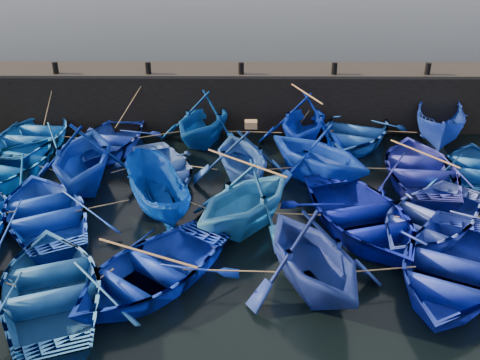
{
  "coord_description": "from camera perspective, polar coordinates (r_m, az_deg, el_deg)",
  "views": [
    {
      "loc": [
        0.13,
        -13.04,
        8.81
      ],
      "look_at": [
        0.0,
        3.2,
        0.7
      ],
      "focal_mm": 40.0,
      "sensor_mm": 36.0,
      "label": 1
    }
  ],
  "objects": [
    {
      "name": "ground",
      "position": [
        15.74,
        -0.09,
        -7.51
      ],
      "size": [
        120.0,
        120.0,
        0.0
      ],
      "primitive_type": "plane",
      "color": "black",
      "rests_on": "ground"
    },
    {
      "name": "quay_wall",
      "position": [
        24.73,
        0.14,
        8.73
      ],
      "size": [
        26.0,
        2.5,
        2.5
      ],
      "primitive_type": "cube",
      "color": "black",
      "rests_on": "ground"
    },
    {
      "name": "quay_top",
      "position": [
        24.36,
        0.14,
        11.67
      ],
      "size": [
        26.0,
        2.5,
        0.12
      ],
      "primitive_type": "cube",
      "color": "black",
      "rests_on": "quay_wall"
    },
    {
      "name": "bollard_0",
      "position": [
        24.78,
        -19.09,
        11.24
      ],
      "size": [
        0.24,
        0.24,
        0.5
      ],
      "primitive_type": "cylinder",
      "color": "black",
      "rests_on": "quay_top"
    },
    {
      "name": "bollard_1",
      "position": [
        23.77,
        -9.77,
        11.69
      ],
      "size": [
        0.24,
        0.24,
        0.5
      ],
      "primitive_type": "cylinder",
      "color": "black",
      "rests_on": "quay_top"
    },
    {
      "name": "bollard_2",
      "position": [
        23.41,
        0.13,
        11.84
      ],
      "size": [
        0.24,
        0.24,
        0.5
      ],
      "primitive_type": "cylinder",
      "color": "black",
      "rests_on": "quay_top"
    },
    {
      "name": "bollard_3",
      "position": [
        23.73,
        10.04,
        11.64
      ],
      "size": [
        0.24,
        0.24,
        0.5
      ],
      "primitive_type": "cylinder",
      "color": "black",
      "rests_on": "quay_top"
    },
    {
      "name": "bollard_4",
      "position": [
        24.7,
        19.4,
        11.14
      ],
      "size": [
        0.24,
        0.24,
        0.5
      ],
      "primitive_type": "cylinder",
      "color": "black",
      "rests_on": "quay_top"
    },
    {
      "name": "boat_0",
      "position": [
        23.85,
        -21.12,
        4.49
      ],
      "size": [
        4.39,
        5.81,
        1.14
      ],
      "primitive_type": "imported",
      "rotation": [
        0.0,
        0.0,
        3.05
      ],
      "color": "#0E4C9E",
      "rests_on": "ground"
    },
    {
      "name": "boat_1",
      "position": [
        22.59,
        -13.83,
        4.18
      ],
      "size": [
        4.26,
        5.41,
        1.02
      ],
      "primitive_type": "imported",
      "rotation": [
        0.0,
        0.0,
        -0.16
      ],
      "color": "#173099",
      "rests_on": "ground"
    },
    {
      "name": "boat_2",
      "position": [
        22.59,
        -3.94,
        6.6
      ],
      "size": [
        4.95,
        5.3,
        2.26
      ],
      "primitive_type": "imported",
      "rotation": [
        0.0,
        0.0,
        -0.35
      ],
      "color": "navy",
      "rests_on": "ground"
    },
    {
      "name": "boat_3",
      "position": [
        22.52,
        6.84,
        6.39
      ],
      "size": [
        4.66,
        5.08,
        2.25
      ],
      "primitive_type": "imported",
      "rotation": [
        0.0,
        0.0,
        -0.26
      ],
      "color": "#0321B1",
      "rests_on": "ground"
    },
    {
      "name": "boat_4",
      "position": [
        23.3,
        12.17,
        5.23
      ],
      "size": [
        5.81,
        6.66,
        1.15
      ],
      "primitive_type": "imported",
      "rotation": [
        0.0,
        0.0,
        -0.39
      ],
      "color": "#144398",
      "rests_on": "ground"
    },
    {
      "name": "boat_5",
      "position": [
        23.95,
        20.56,
        5.7
      ],
      "size": [
        3.2,
        5.34,
        1.94
      ],
      "primitive_type": "imported",
      "rotation": [
        0.0,
        0.0,
        -0.28
      ],
      "color": "navy",
      "rests_on": "ground"
    },
    {
      "name": "boat_6",
      "position": [
        21.42,
        -23.35,
        1.51
      ],
      "size": [
        5.08,
        6.02,
        1.06
      ],
      "primitive_type": "imported",
      "rotation": [
        0.0,
        0.0,
        2.83
      ],
      "color": "#06498F",
      "rests_on": "ground"
    },
    {
      "name": "boat_7",
      "position": [
        19.5,
        -16.39,
        2.61
      ],
      "size": [
        4.54,
        5.13,
        2.51
      ],
      "primitive_type": "imported",
      "rotation": [
        0.0,
        0.0,
        3.23
      ],
      "color": "navy",
      "rests_on": "ground"
    },
    {
      "name": "boat_8",
      "position": [
        19.82,
        -8.29,
        1.3
      ],
      "size": [
        4.6,
        5.25,
        0.91
      ],
      "primitive_type": "imported",
      "rotation": [
        0.0,
        0.0,
        0.41
      ],
      "color": "blue",
      "rests_on": "ground"
    },
    {
      "name": "boat_9",
      "position": [
        19.03,
        0.23,
        2.57
      ],
      "size": [
        4.37,
        4.8,
        2.16
      ],
      "primitive_type": "imported",
      "rotation": [
        0.0,
        0.0,
        3.37
      ],
      "color": "#1D4793",
      "rests_on": "ground"
    },
    {
      "name": "boat_10",
      "position": [
        19.37,
        8.37,
        2.94
      ],
      "size": [
        5.75,
        5.76,
        2.3
      ],
      "primitive_type": "imported",
      "rotation": [
        0.0,
        0.0,
        3.91
      ],
      "color": "#0931C1",
      "rests_on": "ground"
    },
    {
      "name": "boat_11",
      "position": [
        20.37,
        18.77,
        1.17
      ],
      "size": [
        4.43,
        5.83,
        1.13
      ],
      "primitive_type": "imported",
      "rotation": [
        0.0,
        0.0,
        3.04
      ],
      "color": "navy",
      "rests_on": "ground"
    },
    {
      "name": "boat_12",
      "position": [
        21.33,
        23.79,
        1.14
      ],
      "size": [
        4.55,
        5.37,
        0.95
      ],
      "primitive_type": "imported",
      "rotation": [
        0.0,
        0.0,
        2.82
      ],
      "color": "#104890",
      "rests_on": "ground"
    },
    {
      "name": "boat_14",
      "position": [
        17.65,
        -20.01,
        -3.15
      ],
      "size": [
        5.77,
        6.39,
        1.09
      ],
      "primitive_type": "imported",
      "rotation": [
        0.0,
        0.0,
        3.62
      ],
      "color": "#0F36C2",
      "rests_on": "ground"
    },
    {
      "name": "boat_15",
      "position": [
        17.29,
        -8.91,
        -1.37
      ],
      "size": [
        3.14,
        4.48,
        1.62
      ],
      "primitive_type": "imported",
      "rotation": [
        0.0,
        0.0,
        3.56
      ],
      "color": "#00318F",
      "rests_on": "ground"
    },
    {
      "name": "boat_16",
      "position": [
        16.21,
        0.61,
        -1.82
      ],
      "size": [
        5.51,
        5.58,
        2.22
      ],
      "primitive_type": "imported",
      "rotation": [
        0.0,
        0.0,
        -0.7
      ],
      "color": "#1F69B7",
      "rests_on": "ground"
    },
    {
      "name": "boat_17",
      "position": [
        16.75,
        12.77,
        -3.66
      ],
      "size": [
        5.38,
        6.41,
        1.14
      ],
      "primitive_type": "imported",
      "rotation": [
        0.0,
        0.0,
        0.3
      ],
      "color": "#030D88",
      "rests_on": "ground"
    },
    {
      "name": "boat_18",
      "position": [
        17.27,
        19.53,
        -3.82
      ],
      "size": [
        6.08,
        6.19,
        1.05
      ],
      "primitive_type": "imported",
      "rotation": [
        0.0,
        0.0,
        -0.73
      ],
      "color": "blue",
      "rests_on": "ground"
    },
    {
      "name": "boat_21",
      "position": [
        14.27,
        -19.43,
        -10.66
      ],
      "size": [
        5.33,
        6.22,
        1.09
      ],
      "primitive_type": "imported",
      "rotation": [
        0.0,
        0.0,
        3.49
      ],
      "color": "#174C89",
      "rests_on": "ground"
    },
    {
      "name": "boat_22",
      "position": [
        14.28,
        -9.76,
        -9.46
      ],
      "size": [
        5.83,
        6.06,
        1.02
      ],
      "primitive_type": "imported",
      "rotation": [
        0.0,
        0.0,
        -0.67
      ],
      "color": "#082296",
      "rests_on": "ground"
    },
    {
      "name": "boat_23",
      "position": [
        13.74,
        7.75,
        -7.81
      ],
      "size": [
        4.96,
        5.29,
        2.23
      ],
      "primitive_type": "imported",
      "rotation": [
        0.0,
        0.0,
        0.38
      ],
      "color": "navy",
      "rests_on": "ground"
    },
    {
      "name": "boat_24",
      "position": [
        15.15,
        21.52,
        -8.58
      ],
      "size": [
        5.9,
        6.59,
        1.12
      ],
      "primitive_type": "imported",
      "rotation": [
        0.0,
        0.0,
        -0.47
      ],
      "color": "#12259A",
      "rests_on": "ground"
    },
    {
      "name": "wooden_crate",
      "position": [
        18.57,
        1.17,
        5.96
      ],
      "size": [
        0.43,
        0.36,
        0.24
      ],
      "primitive_type": "cube",
      "color": "olive",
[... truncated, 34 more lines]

